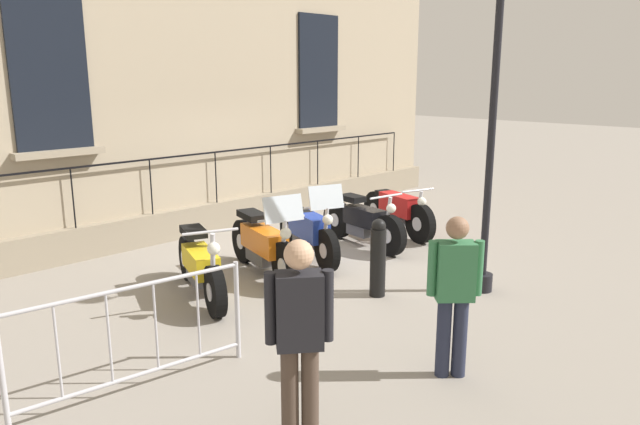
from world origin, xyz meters
TOP-DOWN VIEW (x-y plane):
  - ground_plane at (0.00, 0.00)m, footprint 60.00×60.00m
  - building_facade at (-2.83, 0.00)m, footprint 0.82×12.86m
  - motorcycle_yellow at (0.28, -2.20)m, footprint 2.05×1.00m
  - motorcycle_orange at (0.21, -1.06)m, footprint 2.10×0.89m
  - motorcycle_blue at (0.10, -0.04)m, footprint 1.97×0.93m
  - motorcycle_black at (0.24, 1.13)m, footprint 2.05×0.72m
  - motorcycle_red at (0.18, 2.20)m, footprint 2.01×0.87m
  - lamppost at (2.83, 0.64)m, footprint 0.32×1.02m
  - crowd_barrier at (1.89, -4.02)m, footprint 0.33×2.22m
  - bollard at (1.93, -0.52)m, footprint 0.21×0.21m
  - pedestrian_standing at (3.82, -1.70)m, footprint 0.41×0.41m
  - pedestrian_walking at (3.59, -3.52)m, footprint 0.39×0.44m

SIDE VIEW (x-z plane):
  - ground_plane at x=0.00m, z-range 0.00..0.00m
  - motorcycle_yellow at x=0.28m, z-range -0.12..0.95m
  - motorcycle_black at x=0.24m, z-range -0.08..0.92m
  - motorcycle_red at x=0.18m, z-range -0.04..0.91m
  - motorcycle_blue at x=0.10m, z-range -0.20..1.11m
  - motorcycle_orange at x=0.21m, z-range -0.19..1.13m
  - bollard at x=1.93m, z-range 0.00..1.06m
  - crowd_barrier at x=1.89m, z-range 0.04..1.09m
  - pedestrian_standing at x=3.82m, z-range 0.10..1.71m
  - pedestrian_walking at x=3.59m, z-range 0.11..1.82m
  - building_facade at x=-2.83m, z-range -0.08..6.18m
  - lamppost at x=2.83m, z-range 0.76..5.49m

